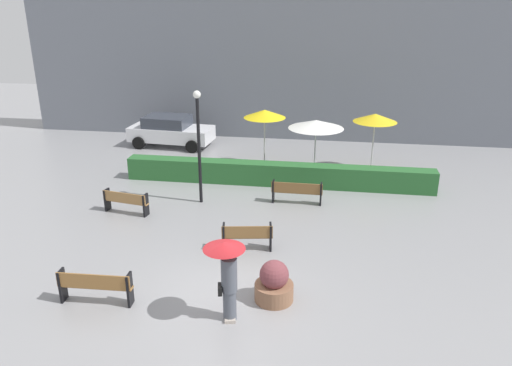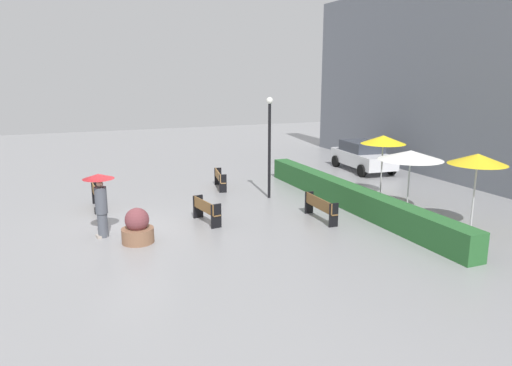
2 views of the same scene
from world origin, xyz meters
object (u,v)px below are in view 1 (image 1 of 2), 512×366
object	(u,v)px
parked_car	(170,131)
bench_mid_center	(247,235)
bench_far_left	(126,201)
patio_umbrella_yellow	(265,114)
patio_umbrella_white	(316,124)
lamp_post	(199,136)
bench_back_row	(297,191)
patio_umbrella_yellow_far	(375,118)
pedestrian_with_umbrella	(227,270)
planter_pot	(274,284)
bench_near_left	(95,285)

from	to	relation	value
parked_car	bench_mid_center	bearing A→B (deg)	-61.20
bench_far_left	patio_umbrella_yellow	xyz separation A→B (m)	(4.19, 5.76, 1.98)
patio_umbrella_yellow	patio_umbrella_white	world-z (taller)	patio_umbrella_yellow
lamp_post	patio_umbrella_yellow	world-z (taller)	lamp_post
bench_far_left	bench_mid_center	bearing A→B (deg)	-23.46
bench_back_row	lamp_post	xyz separation A→B (m)	(-3.57, -0.40, 2.05)
bench_mid_center	bench_back_row	world-z (taller)	bench_mid_center
lamp_post	patio_umbrella_yellow	bearing A→B (deg)	67.30
lamp_post	patio_umbrella_yellow_far	world-z (taller)	lamp_post
bench_back_row	pedestrian_with_umbrella	world-z (taller)	pedestrian_with_umbrella
pedestrian_with_umbrella	patio_umbrella_white	distance (m)	10.99
patio_umbrella_yellow_far	parked_car	xyz separation A→B (m)	(-9.98, 2.57, -1.61)
bench_far_left	planter_pot	xyz separation A→B (m)	(5.85, -4.58, -0.02)
parked_car	bench_near_left	bearing A→B (deg)	-79.82
planter_pot	patio_umbrella_white	size ratio (longest dim) A/B	0.46
pedestrian_with_umbrella	bench_back_row	bearing A→B (deg)	81.53
pedestrian_with_umbrella	bench_near_left	bearing A→B (deg)	177.86
pedestrian_with_umbrella	parked_car	size ratio (longest dim) A/B	0.48
bench_near_left	patio_umbrella_yellow	size ratio (longest dim) A/B	0.71
bench_mid_center	parked_car	xyz separation A→B (m)	(-5.79, 10.52, 0.32)
bench_back_row	bench_near_left	size ratio (longest dim) A/B	1.00
bench_back_row	planter_pot	size ratio (longest dim) A/B	1.71
planter_pot	lamp_post	distance (m)	7.24
pedestrian_with_umbrella	patio_umbrella_yellow_far	distance (m)	12.20
planter_pot	parked_car	xyz separation A→B (m)	(-6.91, 13.05, 0.35)
bench_mid_center	patio_umbrella_white	distance (m)	7.73
planter_pot	patio_umbrella_white	bearing A→B (deg)	86.51
pedestrian_with_umbrella	patio_umbrella_yellow_far	bearing A→B (deg)	70.42
planter_pot	bench_back_row	bearing A→B (deg)	89.10
bench_far_left	patio_umbrella_white	xyz separation A→B (m)	(6.45, 5.29, 1.72)
bench_mid_center	patio_umbrella_white	xyz separation A→B (m)	(1.72, 7.34, 1.72)
bench_mid_center	planter_pot	xyz separation A→B (m)	(1.12, -2.53, -0.02)
patio_umbrella_yellow_far	bench_back_row	bearing A→B (deg)	-126.10
planter_pot	patio_umbrella_yellow_far	xyz separation A→B (m)	(3.07, 10.48, 1.96)
lamp_post	patio_umbrella_yellow_far	distance (m)	7.93
bench_near_left	patio_umbrella_white	size ratio (longest dim) A/B	0.79
patio_umbrella_yellow_far	patio_umbrella_white	bearing A→B (deg)	-166.10
planter_pot	patio_umbrella_yellow	world-z (taller)	patio_umbrella_yellow
planter_pot	patio_umbrella_yellow_far	size ratio (longest dim) A/B	0.42
bench_mid_center	patio_umbrella_yellow	world-z (taller)	patio_umbrella_yellow
bench_mid_center	patio_umbrella_yellow_far	world-z (taller)	patio_umbrella_yellow_far
bench_far_left	pedestrian_with_umbrella	world-z (taller)	pedestrian_with_umbrella
bench_near_left	parked_car	xyz separation A→B (m)	(-2.49, 13.89, 0.28)
bench_back_row	parked_car	distance (m)	9.66
bench_mid_center	parked_car	size ratio (longest dim) A/B	0.36
planter_pot	patio_umbrella_yellow	distance (m)	10.66
bench_back_row	patio_umbrella_yellow	world-z (taller)	patio_umbrella_yellow
bench_far_left	lamp_post	bearing A→B (deg)	30.83
lamp_post	pedestrian_with_umbrella	bearing A→B (deg)	-70.43
patio_umbrella_white	patio_umbrella_yellow	bearing A→B (deg)	168.27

